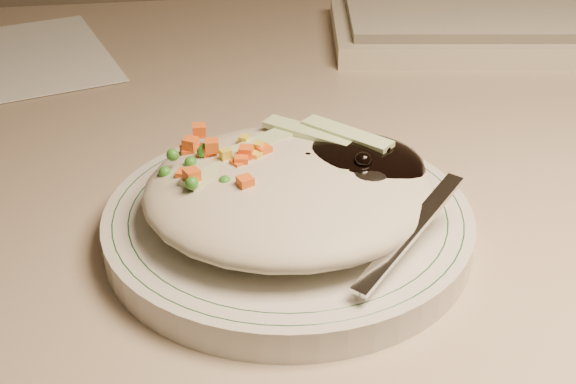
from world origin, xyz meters
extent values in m
cube|color=tan|center=(0.00, 1.38, 0.72)|extent=(1.40, 0.70, 0.04)
cylinder|color=silver|center=(-0.05, 1.19, 0.75)|extent=(0.25, 0.25, 0.02)
torus|color=#144723|center=(-0.05, 1.19, 0.76)|extent=(0.24, 0.24, 0.00)
torus|color=#144723|center=(-0.05, 1.19, 0.76)|extent=(0.22, 0.22, 0.00)
ellipsoid|color=#C0B79B|center=(-0.05, 1.19, 0.78)|extent=(0.19, 0.18, 0.04)
ellipsoid|color=black|center=(0.00, 1.20, 0.79)|extent=(0.10, 0.09, 0.03)
ellipsoid|color=orange|center=(-0.09, 1.21, 0.78)|extent=(0.08, 0.08, 0.02)
sphere|color=black|center=(-0.03, 1.20, 0.79)|extent=(0.01, 0.01, 0.01)
sphere|color=black|center=(0.00, 1.21, 0.79)|extent=(0.01, 0.01, 0.01)
sphere|color=black|center=(0.02, 1.20, 0.80)|extent=(0.01, 0.01, 0.01)
sphere|color=black|center=(0.01, 1.22, 0.79)|extent=(0.01, 0.01, 0.01)
sphere|color=black|center=(0.00, 1.19, 0.80)|extent=(0.01, 0.01, 0.01)
sphere|color=black|center=(-0.01, 1.20, 0.79)|extent=(0.01, 0.01, 0.01)
sphere|color=black|center=(0.00, 1.22, 0.79)|extent=(0.01, 0.01, 0.01)
cube|color=orange|center=(-0.10, 1.22, 0.80)|extent=(0.01, 0.01, 0.01)
cube|color=orange|center=(-0.08, 1.19, 0.79)|extent=(0.01, 0.01, 0.01)
cube|color=orange|center=(-0.11, 1.23, 0.80)|extent=(0.01, 0.01, 0.01)
cube|color=orange|center=(-0.07, 1.21, 0.80)|extent=(0.01, 0.01, 0.01)
cube|color=orange|center=(-0.08, 1.20, 0.80)|extent=(0.01, 0.01, 0.01)
cube|color=orange|center=(-0.11, 1.24, 0.79)|extent=(0.01, 0.01, 0.01)
cube|color=orange|center=(-0.10, 1.22, 0.80)|extent=(0.01, 0.01, 0.01)
cube|color=orange|center=(-0.08, 1.20, 0.80)|extent=(0.01, 0.01, 0.01)
cube|color=orange|center=(-0.06, 1.21, 0.80)|extent=(0.01, 0.01, 0.01)
cube|color=orange|center=(-0.10, 1.24, 0.80)|extent=(0.01, 0.01, 0.01)
cube|color=orange|center=(-0.11, 1.18, 0.80)|extent=(0.01, 0.01, 0.01)
cube|color=orange|center=(-0.08, 1.17, 0.80)|extent=(0.01, 0.01, 0.01)
cube|color=orange|center=(-0.12, 1.20, 0.79)|extent=(0.01, 0.01, 0.01)
cube|color=orange|center=(-0.11, 1.23, 0.79)|extent=(0.01, 0.01, 0.01)
sphere|color=#388C28|center=(-0.08, 1.21, 0.80)|extent=(0.01, 0.01, 0.01)
sphere|color=#388C28|center=(-0.11, 1.17, 0.80)|extent=(0.01, 0.01, 0.01)
sphere|color=#388C28|center=(-0.11, 1.21, 0.80)|extent=(0.01, 0.01, 0.01)
sphere|color=#388C28|center=(-0.12, 1.21, 0.80)|extent=(0.01, 0.01, 0.01)
sphere|color=#388C28|center=(-0.08, 1.21, 0.79)|extent=(0.01, 0.01, 0.01)
sphere|color=#388C28|center=(-0.07, 1.18, 0.79)|extent=(0.01, 0.01, 0.01)
sphere|color=#388C28|center=(-0.09, 1.21, 0.79)|extent=(0.01, 0.01, 0.01)
sphere|color=#388C28|center=(-0.10, 1.19, 0.79)|extent=(0.01, 0.01, 0.01)
sphere|color=#388C28|center=(-0.13, 1.21, 0.79)|extent=(0.01, 0.01, 0.01)
sphere|color=#388C28|center=(-0.10, 1.22, 0.80)|extent=(0.01, 0.01, 0.01)
sphere|color=#388C28|center=(-0.10, 1.22, 0.80)|extent=(0.01, 0.01, 0.01)
sphere|color=#388C28|center=(-0.11, 1.19, 0.79)|extent=(0.01, 0.01, 0.01)
sphere|color=#388C28|center=(-0.09, 1.18, 0.80)|extent=(0.01, 0.01, 0.01)
sphere|color=#388C28|center=(-0.06, 1.23, 0.79)|extent=(0.01, 0.01, 0.01)
cube|color=yellow|center=(-0.08, 1.21, 0.79)|extent=(0.01, 0.01, 0.01)
cube|color=yellow|center=(-0.07, 1.20, 0.80)|extent=(0.01, 0.01, 0.01)
cube|color=yellow|center=(-0.09, 1.22, 0.79)|extent=(0.01, 0.01, 0.01)
cube|color=yellow|center=(-0.09, 1.21, 0.80)|extent=(0.01, 0.01, 0.01)
cube|color=yellow|center=(-0.09, 1.20, 0.79)|extent=(0.01, 0.01, 0.01)
cube|color=yellow|center=(-0.07, 1.21, 0.80)|extent=(0.01, 0.01, 0.01)
cube|color=yellow|center=(-0.07, 1.23, 0.80)|extent=(0.01, 0.01, 0.01)
cube|color=yellow|center=(-0.08, 1.20, 0.79)|extent=(0.01, 0.01, 0.01)
cube|color=#B2D18C|center=(-0.06, 1.23, 0.80)|extent=(0.06, 0.05, 0.00)
cube|color=#B2D18C|center=(-0.03, 1.23, 0.80)|extent=(0.06, 0.06, 0.00)
cube|color=#B2D18C|center=(-0.09, 1.20, 0.80)|extent=(0.06, 0.05, 0.00)
cube|color=#B2D18C|center=(0.00, 1.22, 0.80)|extent=(0.06, 0.06, 0.00)
cube|color=#B2D18C|center=(-0.04, 1.18, 0.79)|extent=(0.07, 0.03, 0.00)
cube|color=#B2D18C|center=(-0.04, 1.20, 0.80)|extent=(0.07, 0.04, 0.00)
ellipsoid|color=silver|center=(0.00, 1.18, 0.79)|extent=(0.06, 0.06, 0.01)
cube|color=silver|center=(0.02, 1.13, 0.78)|extent=(0.09, 0.09, 0.03)
cube|color=beige|center=(0.29, 1.53, 0.75)|extent=(0.49, 0.23, 0.02)
cube|color=beige|center=(0.29, 1.53, 0.77)|extent=(0.45, 0.20, 0.01)
camera|label=1|loc=(-0.11, 0.75, 1.05)|focal=50.00mm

